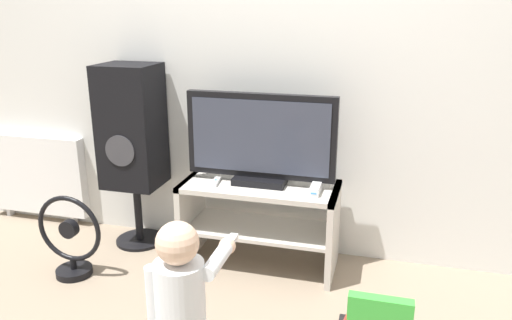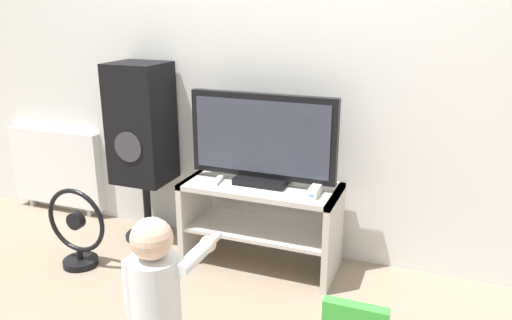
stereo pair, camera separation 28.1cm
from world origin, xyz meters
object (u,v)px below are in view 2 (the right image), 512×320
Objects in this scene: television at (262,140)px; game_console at (315,190)px; child at (157,291)px; radiator at (57,168)px; remote_primary at (218,180)px; speaker_tower at (142,127)px; floor_fan at (77,231)px.

game_console is at bearing -10.56° from television.
child is 0.97× the size of radiator.
remote_primary is 1.08m from child.
speaker_tower is (-0.84, 1.19, 0.32)m from child.
floor_fan is (-1.03, -0.44, -0.56)m from television.
speaker_tower reaches higher than game_console.
child reaches higher than remote_primary.
floor_fan is (-1.37, -0.37, -0.32)m from game_console.
game_console is (0.34, -0.06, -0.24)m from television.
speaker_tower reaches higher than television.
speaker_tower is at bearing 174.18° from game_console.
game_console is 1.33× the size of remote_primary.
television reaches higher than child.
remote_primary is 0.17× the size of child.
remote_primary is at bearing -13.14° from speaker_tower.
game_console reaches higher than remote_primary.
speaker_tower reaches higher than remote_primary.
child is 1.25m from floor_fan.
radiator reaches higher than game_console.
remote_primary is at bearing -178.10° from game_console.
game_console is 1.23m from speaker_tower.
child is 2.18m from radiator.
game_console is at bearing 15.27° from floor_fan.
radiator is (-1.74, 0.20, -0.44)m from television.
game_console reaches higher than floor_fan.
child is (-0.02, -1.13, -0.33)m from television.
television is 1.75× the size of floor_fan.
television is at bearing 169.44° from game_console.
television is 4.95× the size of game_console.
speaker_tower is (-1.20, 0.12, 0.23)m from game_console.
television is 1.25m from floor_fan.
remote_primary is (-0.59, -0.02, -0.01)m from game_console.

